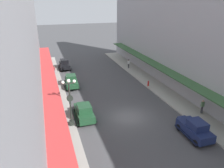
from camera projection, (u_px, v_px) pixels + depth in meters
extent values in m
plane|color=#424244|center=(128.00, 117.00, 24.90)|extent=(200.00, 200.00, 0.00)
cube|color=#99968E|center=(62.00, 127.00, 22.71)|extent=(3.00, 60.00, 0.15)
cube|color=#99968E|center=(184.00, 107.00, 27.03)|extent=(3.00, 60.00, 0.15)
cube|color=#939399|center=(16.00, 20.00, 17.93)|extent=(2.50, 60.00, 21.95)
cube|color=#BF3333|center=(53.00, 103.00, 21.47)|extent=(1.80, 54.00, 0.16)
cube|color=#939399|center=(215.00, 31.00, 24.46)|extent=(2.50, 60.00, 18.51)
cube|color=#335933|center=(191.00, 84.00, 26.13)|extent=(1.80, 54.00, 0.16)
cube|color=#19234C|center=(195.00, 130.00, 21.08)|extent=(1.77, 3.93, 0.80)
cube|color=#19234C|center=(197.00, 125.00, 20.59)|extent=(1.47, 1.73, 0.70)
cube|color=#8C9EA8|center=(197.00, 125.00, 20.59)|extent=(1.40, 1.69, 0.42)
cube|color=#19234C|center=(182.00, 119.00, 22.96)|extent=(0.94, 0.38, 0.52)
cube|color=black|center=(186.00, 134.00, 20.94)|extent=(0.31, 3.51, 0.12)
cube|color=black|center=(202.00, 131.00, 21.46)|extent=(0.31, 3.51, 0.12)
cylinder|color=black|center=(179.00, 127.00, 22.23)|extent=(0.23, 0.68, 0.68)
cylinder|color=black|center=(192.00, 125.00, 22.66)|extent=(0.23, 0.68, 0.68)
cylinder|color=black|center=(196.00, 143.00, 19.80)|extent=(0.23, 0.68, 0.68)
cylinder|color=black|center=(211.00, 140.00, 20.23)|extent=(0.23, 0.68, 0.68)
cube|color=#193D23|center=(71.00, 82.00, 33.09)|extent=(1.89, 3.98, 0.80)
cube|color=#193D23|center=(71.00, 77.00, 33.04)|extent=(1.52, 1.77, 0.70)
cube|color=#8C9EA8|center=(71.00, 77.00, 33.04)|extent=(1.45, 1.73, 0.42)
cube|color=#193D23|center=(73.00, 87.00, 31.16)|extent=(0.95, 0.41, 0.52)
cube|color=black|center=(78.00, 84.00, 33.44)|extent=(0.41, 3.52, 0.12)
cube|color=black|center=(65.00, 85.00, 32.98)|extent=(0.41, 3.52, 0.12)
cylinder|color=black|center=(78.00, 88.00, 32.21)|extent=(0.25, 0.69, 0.68)
cylinder|color=black|center=(67.00, 89.00, 31.82)|extent=(0.25, 0.69, 0.68)
cylinder|color=black|center=(76.00, 81.00, 34.66)|extent=(0.25, 0.69, 0.68)
cylinder|color=black|center=(66.00, 82.00, 34.27)|extent=(0.25, 0.69, 0.68)
cube|color=black|center=(65.00, 65.00, 41.49)|extent=(1.71, 3.90, 0.80)
cube|color=black|center=(64.00, 61.00, 41.44)|extent=(1.44, 1.70, 0.70)
cube|color=#8C9EA8|center=(64.00, 61.00, 41.44)|extent=(1.37, 1.67, 0.42)
cube|color=black|center=(66.00, 68.00, 39.59)|extent=(0.94, 0.36, 0.52)
cube|color=black|center=(70.00, 67.00, 41.89)|extent=(0.25, 3.51, 0.12)
cube|color=black|center=(60.00, 67.00, 41.34)|extent=(0.25, 3.51, 0.12)
cylinder|color=black|center=(70.00, 69.00, 40.67)|extent=(0.22, 0.68, 0.68)
cylinder|color=black|center=(61.00, 70.00, 40.20)|extent=(0.22, 0.68, 0.68)
cylinder|color=black|center=(68.00, 65.00, 43.08)|extent=(0.22, 0.68, 0.68)
cylinder|color=black|center=(60.00, 66.00, 42.61)|extent=(0.22, 0.68, 0.68)
cube|color=#193D23|center=(84.00, 113.00, 24.22)|extent=(1.72, 3.91, 0.80)
cube|color=#193D23|center=(84.00, 108.00, 23.72)|extent=(1.45, 1.71, 0.70)
cube|color=#8C9EA8|center=(84.00, 108.00, 23.72)|extent=(1.38, 1.67, 0.42)
cube|color=#193D23|center=(81.00, 104.00, 26.08)|extent=(0.94, 0.36, 0.52)
cube|color=black|center=(76.00, 117.00, 24.06)|extent=(0.26, 3.51, 0.12)
cube|color=black|center=(93.00, 114.00, 24.60)|extent=(0.26, 3.51, 0.12)
cylinder|color=black|center=(75.00, 112.00, 25.34)|extent=(0.22, 0.68, 0.68)
cylinder|color=black|center=(89.00, 110.00, 25.80)|extent=(0.22, 0.68, 0.68)
cylinder|color=black|center=(79.00, 124.00, 22.92)|extent=(0.22, 0.68, 0.68)
cylinder|color=black|center=(94.00, 121.00, 23.38)|extent=(0.22, 0.68, 0.68)
cube|color=black|center=(72.00, 123.00, 22.97)|extent=(0.44, 0.44, 0.50)
cylinder|color=black|center=(70.00, 103.00, 22.11)|extent=(0.16, 0.16, 4.20)
cube|color=black|center=(69.00, 83.00, 21.34)|extent=(1.10, 0.10, 0.10)
sphere|color=white|center=(63.00, 82.00, 21.12)|extent=(0.32, 0.32, 0.32)
sphere|color=white|center=(74.00, 81.00, 21.43)|extent=(0.32, 0.32, 0.32)
sphere|color=white|center=(68.00, 81.00, 21.24)|extent=(0.36, 0.36, 0.36)
cylinder|color=black|center=(70.00, 98.00, 21.93)|extent=(0.64, 0.18, 0.64)
cylinder|color=silver|center=(70.00, 98.00, 22.01)|extent=(0.56, 0.02, 0.56)
cylinder|color=#B21E19|center=(148.00, 84.00, 33.25)|extent=(0.24, 0.24, 0.70)
sphere|color=#B21E19|center=(148.00, 81.00, 33.11)|extent=(0.20, 0.20, 0.20)
cylinder|color=#2D2D33|center=(59.00, 133.00, 20.94)|extent=(0.24, 0.24, 0.85)
cube|color=#8C6647|center=(58.00, 126.00, 20.68)|extent=(0.36, 0.22, 0.56)
sphere|color=tan|center=(58.00, 123.00, 20.54)|extent=(0.22, 0.22, 0.22)
cylinder|color=#2D2D33|center=(59.00, 104.00, 26.76)|extent=(0.24, 0.24, 0.85)
cube|color=#4C724C|center=(58.00, 98.00, 26.51)|extent=(0.36, 0.22, 0.56)
sphere|color=tan|center=(58.00, 95.00, 26.36)|extent=(0.22, 0.22, 0.22)
cylinder|color=#4C4238|center=(60.00, 117.00, 23.66)|extent=(0.24, 0.24, 0.85)
cube|color=#3F598C|center=(60.00, 112.00, 23.40)|extent=(0.36, 0.22, 0.56)
sphere|color=#9E7051|center=(59.00, 108.00, 23.25)|extent=(0.22, 0.22, 0.22)
cylinder|color=black|center=(59.00, 107.00, 23.21)|extent=(0.28, 0.28, 0.04)
cylinder|color=slate|center=(54.00, 73.00, 38.00)|extent=(0.24, 0.24, 0.85)
cube|color=maroon|center=(54.00, 69.00, 37.74)|extent=(0.36, 0.22, 0.56)
sphere|color=#9E7051|center=(54.00, 66.00, 37.59)|extent=(0.22, 0.22, 0.22)
cylinder|color=black|center=(54.00, 66.00, 37.55)|extent=(0.28, 0.28, 0.04)
cylinder|color=#2D2D33|center=(129.00, 66.00, 41.72)|extent=(0.24, 0.24, 0.85)
cube|color=white|center=(129.00, 62.00, 41.46)|extent=(0.36, 0.22, 0.56)
sphere|color=brown|center=(129.00, 60.00, 41.32)|extent=(0.22, 0.22, 0.22)
cylinder|color=black|center=(129.00, 60.00, 41.27)|extent=(0.28, 0.28, 0.04)
cylinder|color=#2D2D33|center=(202.00, 110.00, 25.30)|extent=(0.24, 0.24, 0.85)
cube|color=#4C724C|center=(203.00, 104.00, 25.05)|extent=(0.36, 0.22, 0.56)
sphere|color=tan|center=(203.00, 101.00, 24.90)|extent=(0.22, 0.22, 0.22)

